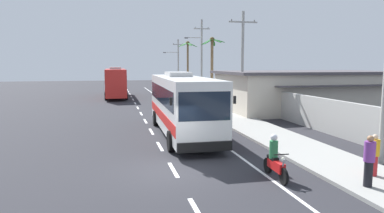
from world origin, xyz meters
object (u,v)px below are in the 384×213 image
(utility_pole_mid, at_px, (242,61))
(palm_nearest, at_px, (188,57))
(motorcycle_beside_bus, at_px, (275,161))
(pedestrian_far_walk, at_px, (369,160))
(coach_bus_far_lane, at_px, (116,82))
(roadside_building, at_px, (304,90))
(coach_bus_foreground, at_px, (182,102))
(motorcycle_trailing, at_px, (191,105))
(palm_second, at_px, (212,59))
(utility_pole_far, at_px, (201,56))
(pedestrian_near_kerb, at_px, (374,154))
(utility_pole_distant, at_px, (178,63))

(utility_pole_mid, xyz_separation_m, palm_nearest, (0.06, 21.80, 0.72))
(utility_pole_mid, bearing_deg, motorcycle_beside_bus, -107.09)
(pedestrian_far_walk, bearing_deg, palm_nearest, -64.10)
(utility_pole_mid, distance_m, palm_nearest, 21.81)
(coach_bus_far_lane, bearing_deg, pedestrian_far_walk, -77.29)
(utility_pole_mid, distance_m, roadside_building, 7.33)
(coach_bus_foreground, relative_size, motorcycle_trailing, 5.80)
(pedestrian_far_walk, xyz_separation_m, palm_second, (2.77, 27.96, 3.85))
(utility_pole_far, distance_m, palm_second, 4.76)
(coach_bus_far_lane, height_order, palm_nearest, palm_nearest)
(pedestrian_near_kerb, relative_size, palm_second, 0.21)
(coach_bus_foreground, xyz_separation_m, palm_nearest, (6.71, 28.90, 3.32))
(palm_nearest, bearing_deg, utility_pole_mid, -90.16)
(utility_pole_distant, xyz_separation_m, roadside_building, (6.55, -28.93, -2.71))
(pedestrian_near_kerb, height_order, roadside_building, roadside_building)
(coach_bus_foreground, distance_m, pedestrian_far_walk, 11.40)
(motorcycle_trailing, height_order, pedestrian_near_kerb, pedestrian_near_kerb)
(motorcycle_trailing, distance_m, pedestrian_near_kerb, 18.79)
(motorcycle_trailing, relative_size, utility_pole_mid, 0.23)
(utility_pole_far, xyz_separation_m, palm_second, (0.07, -4.74, -0.35))
(motorcycle_trailing, distance_m, palm_nearest, 20.85)
(palm_nearest, bearing_deg, utility_pole_far, -87.65)
(motorcycle_beside_bus, height_order, motorcycle_trailing, motorcycle_beside_bus)
(pedestrian_far_walk, distance_m, utility_pole_far, 33.08)
(utility_pole_distant, bearing_deg, utility_pole_far, -89.24)
(coach_bus_far_lane, height_order, motorcycle_beside_bus, coach_bus_far_lane)
(pedestrian_near_kerb, xyz_separation_m, utility_pole_distant, (1.47, 46.83, 3.60))
(coach_bus_foreground, distance_m, pedestrian_near_kerb, 11.01)
(motorcycle_beside_bus, bearing_deg, palm_second, 78.63)
(utility_pole_distant, relative_size, roadside_building, 0.54)
(coach_bus_far_lane, distance_m, pedestrian_near_kerb, 35.77)
(pedestrian_near_kerb, bearing_deg, pedestrian_far_walk, 12.74)
(pedestrian_near_kerb, distance_m, roadside_building, 19.64)
(coach_bus_foreground, xyz_separation_m, pedestrian_far_walk, (4.28, -10.52, -0.90))
(coach_bus_foreground, bearing_deg, utility_pole_distant, 79.68)
(palm_nearest, bearing_deg, motorcycle_beside_bus, -97.43)
(utility_pole_mid, relative_size, utility_pole_far, 0.87)
(pedestrian_far_walk, bearing_deg, coach_bus_foreground, -38.44)
(pedestrian_far_walk, distance_m, utility_pole_distant, 47.96)
(motorcycle_beside_bus, distance_m, utility_pole_far, 31.57)
(utility_pole_far, height_order, palm_nearest, utility_pole_far)
(motorcycle_beside_bus, xyz_separation_m, utility_pole_mid, (4.84, 15.73, 3.90))
(pedestrian_far_walk, bearing_deg, pedestrian_near_kerb, -108.24)
(palm_second, bearing_deg, motorcycle_trailing, -117.85)
(motorcycle_trailing, bearing_deg, coach_bus_foreground, -106.07)
(utility_pole_far, xyz_separation_m, utility_pole_distant, (-0.20, 15.07, -0.72))
(motorcycle_beside_bus, relative_size, palm_nearest, 0.26)
(utility_pole_distant, height_order, palm_nearest, utility_pole_distant)
(utility_pole_far, xyz_separation_m, palm_nearest, (-0.28, 6.73, 0.02))
(motorcycle_trailing, distance_m, utility_pole_far, 14.64)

